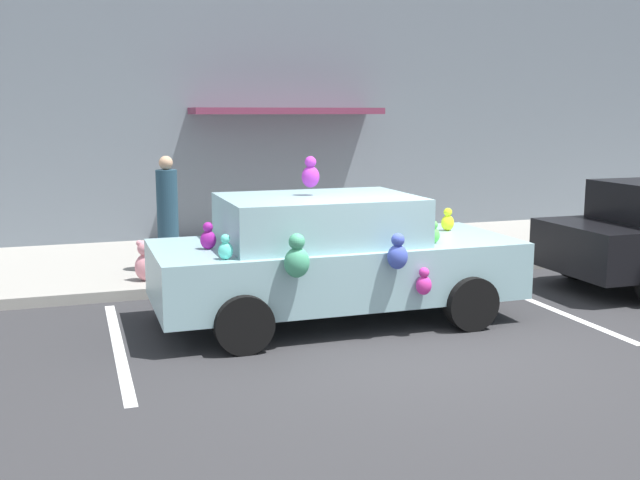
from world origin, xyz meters
name	(u,v)px	position (x,y,z in m)	size (l,w,h in m)	color
ground_plane	(412,346)	(0.00, 0.00, 0.00)	(60.00, 60.00, 0.00)	#2D2D30
sidewalk	(286,256)	(0.00, 5.00, 0.07)	(24.00, 4.00, 0.15)	gray
storefront_building	(254,77)	(0.00, 7.14, 3.19)	(24.00, 1.25, 6.40)	slate
parking_stripe_front	(543,305)	(2.40, 1.00, 0.00)	(0.12, 3.60, 0.01)	silver
parking_stripe_rear	(118,346)	(-3.06, 1.00, 0.00)	(0.12, 3.60, 0.01)	silver
plush_covered_car	(331,256)	(-0.50, 1.24, 0.80)	(4.39, 2.16, 2.01)	#8CB4BB
teddy_bear_on_sidewalk	(146,262)	(-2.51, 3.51, 0.42)	(0.31, 0.26, 0.59)	pink
pedestrian_near_shopfront	(168,218)	(-2.11, 4.02, 0.97)	(0.31, 0.31, 1.75)	#234255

